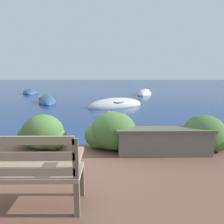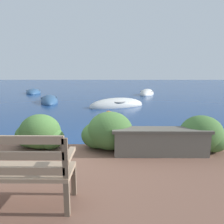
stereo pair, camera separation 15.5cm
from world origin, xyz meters
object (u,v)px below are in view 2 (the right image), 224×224
rowboat_mid (49,101)px  rowboat_far (147,94)px  rowboat_nearest (117,105)px  rowboat_outer (34,93)px  park_bench (11,169)px  mooring_buoy (109,116)px

rowboat_mid → rowboat_far: size_ratio=1.18×
rowboat_far → rowboat_mid: bearing=142.5°
rowboat_nearest → rowboat_outer: size_ratio=1.20×
park_bench → rowboat_mid: 10.68m
park_bench → rowboat_far: (3.72, 14.38, -0.64)m
park_bench → rowboat_mid: park_bench is taller
rowboat_nearest → rowboat_far: size_ratio=1.17×
rowboat_mid → rowboat_far: rowboat_far is taller
rowboat_mid → rowboat_outer: bearing=12.8°
park_bench → rowboat_mid: size_ratio=0.46×
rowboat_nearest → rowboat_far: (2.38, 5.72, -0.00)m
rowboat_nearest → rowboat_mid: bearing=132.9°
rowboat_far → rowboat_outer: rowboat_far is taller
park_bench → rowboat_outer: bearing=104.2°
rowboat_nearest → rowboat_far: bearing=43.4°
rowboat_nearest → mooring_buoy: (-0.35, -2.67, 0.00)m
rowboat_nearest → rowboat_mid: 4.28m
rowboat_outer → mooring_buoy: (6.37, -9.41, 0.01)m
rowboat_mid → mooring_buoy: bearing=-156.4°
rowboat_far → mooring_buoy: rowboat_far is taller
rowboat_far → mooring_buoy: (-2.73, -8.39, 0.01)m
rowboat_nearest → mooring_buoy: rowboat_nearest is taller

